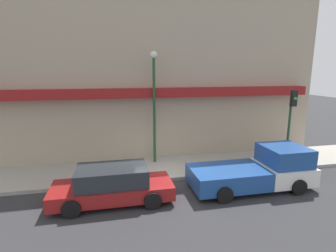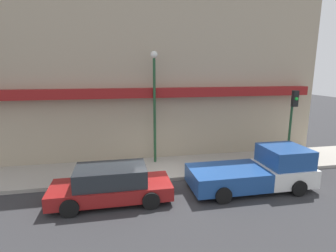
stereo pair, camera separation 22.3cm
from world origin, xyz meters
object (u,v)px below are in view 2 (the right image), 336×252
at_px(fire_hydrant, 113,171).
at_px(street_lamp, 154,95).
at_px(parked_car, 111,184).
at_px(traffic_light, 292,115).
at_px(pickup_truck, 258,171).

bearing_deg(fire_hydrant, street_lamp, 39.14).
height_order(parked_car, traffic_light, traffic_light).
relative_size(parked_car, fire_hydrant, 6.68).
xyz_separation_m(fire_hydrant, street_lamp, (2.22, 1.81, 3.28)).
xyz_separation_m(fire_hydrant, traffic_light, (8.99, -0.05, 2.33)).
height_order(fire_hydrant, street_lamp, street_lamp).
distance_m(fire_hydrant, street_lamp, 4.36).
relative_size(street_lamp, traffic_light, 1.49).
bearing_deg(parked_car, pickup_truck, 1.42).
relative_size(fire_hydrant, traffic_light, 0.18).
distance_m(street_lamp, traffic_light, 7.09).
xyz_separation_m(street_lamp, traffic_light, (6.77, -1.86, -0.95)).
height_order(pickup_truck, fire_hydrant, pickup_truck).
distance_m(parked_car, street_lamp, 5.35).
height_order(parked_car, street_lamp, street_lamp).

